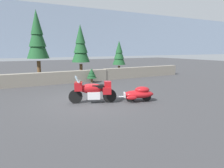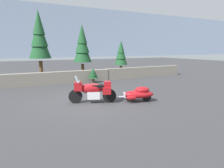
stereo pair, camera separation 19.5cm
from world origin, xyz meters
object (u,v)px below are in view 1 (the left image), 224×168
car_shaped_trailer (139,93)px  pine_tree_tall (37,37)px  pine_tree_secondary (119,54)px  pine_tree_far_right (80,45)px  touring_motorcycle (93,90)px

car_shaped_trailer → pine_tree_tall: bearing=108.6°
pine_tree_secondary → pine_tree_far_right: bearing=-171.5°
pine_tree_secondary → pine_tree_far_right: size_ratio=0.73×
touring_motorcycle → pine_tree_secondary: 10.44m
car_shaped_trailer → pine_tree_far_right: bearing=89.2°
pine_tree_secondary → touring_motorcycle: bearing=-128.0°
touring_motorcycle → pine_tree_tall: (-1.03, 8.45, 2.92)m
touring_motorcycle → car_shaped_trailer: touring_motorcycle is taller
pine_tree_secondary → pine_tree_far_right: (-4.13, -0.62, 0.78)m
pine_tree_tall → pine_tree_far_right: bearing=-16.0°
car_shaped_trailer → pine_tree_secondary: (4.25, 9.03, 1.71)m
touring_motorcycle → pine_tree_tall: bearing=97.0°
pine_tree_tall → pine_tree_far_right: 3.46m
touring_motorcycle → pine_tree_far_right: bearing=73.5°
pine_tree_far_right → pine_tree_tall: bearing=164.0°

